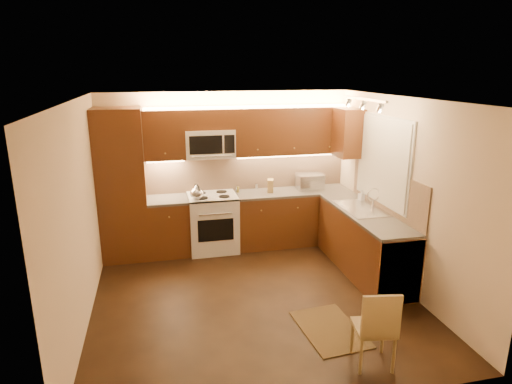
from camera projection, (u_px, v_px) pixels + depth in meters
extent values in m
cube|color=black|center=(254.00, 297.00, 5.61)|extent=(4.00, 4.00, 0.01)
cube|color=beige|center=(254.00, 100.00, 4.94)|extent=(4.00, 4.00, 0.01)
cube|color=beige|center=(227.00, 169.00, 7.15)|extent=(4.00, 0.01, 2.50)
cube|color=beige|center=(311.00, 279.00, 3.40)|extent=(4.00, 0.01, 2.50)
cube|color=beige|center=(79.00, 217.00, 4.84)|extent=(0.01, 4.00, 2.50)
cube|color=beige|center=(403.00, 194.00, 5.71)|extent=(0.01, 4.00, 2.50)
cube|color=#4B2B10|center=(122.00, 185.00, 6.54)|extent=(0.70, 0.60, 2.30)
cube|color=#4B2B10|center=(169.00, 227.00, 6.88)|extent=(0.62, 0.60, 0.86)
cube|color=#393534|center=(168.00, 200.00, 6.76)|extent=(0.62, 0.60, 0.04)
cube|color=#4B2B10|center=(292.00, 218.00, 7.32)|extent=(1.92, 0.60, 0.86)
cube|color=#393534|center=(293.00, 192.00, 7.19)|extent=(1.92, 0.60, 0.04)
cube|color=#4B2B10|center=(364.00, 243.00, 6.24)|extent=(0.60, 2.00, 0.86)
cube|color=#393534|center=(366.00, 213.00, 6.12)|extent=(0.60, 2.00, 0.04)
cube|color=silver|center=(389.00, 264.00, 5.58)|extent=(0.58, 0.60, 0.84)
cube|color=tan|center=(248.00, 171.00, 7.23)|extent=(3.30, 0.02, 0.60)
cube|color=tan|center=(386.00, 190.00, 6.09)|extent=(0.02, 2.00, 0.60)
cube|color=#4B2B10|center=(164.00, 135.00, 6.60)|extent=(0.62, 0.35, 0.75)
cube|color=#4B2B10|center=(292.00, 131.00, 7.04)|extent=(1.92, 0.35, 0.75)
cube|color=#4B2B10|center=(209.00, 119.00, 6.69)|extent=(0.76, 0.35, 0.31)
cube|color=#4B2B10|center=(348.00, 133.00, 6.81)|extent=(0.35, 0.50, 0.75)
cube|color=silver|center=(383.00, 160.00, 6.13)|extent=(0.03, 1.44, 1.24)
cube|color=silver|center=(382.00, 160.00, 6.12)|extent=(0.02, 1.36, 1.16)
cube|color=silver|center=(364.00, 99.00, 5.66)|extent=(0.04, 1.20, 0.03)
cube|color=silver|center=(310.00, 182.00, 7.26)|extent=(0.42, 0.32, 0.25)
cube|color=olive|center=(270.00, 186.00, 7.09)|extent=(0.13, 0.17, 0.21)
cylinder|color=silver|center=(257.00, 186.00, 7.28)|extent=(0.06, 0.06, 0.09)
cylinder|color=olive|center=(238.00, 190.00, 7.08)|extent=(0.05, 0.05, 0.09)
cylinder|color=silver|center=(237.00, 189.00, 7.14)|extent=(0.05, 0.05, 0.09)
cylinder|color=olive|center=(270.00, 187.00, 7.21)|extent=(0.06, 0.06, 0.10)
imported|color=white|center=(361.00, 195.00, 6.62)|extent=(0.10, 0.10, 0.17)
cube|color=black|center=(330.00, 329.00, 4.91)|extent=(0.69, 0.98, 0.01)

